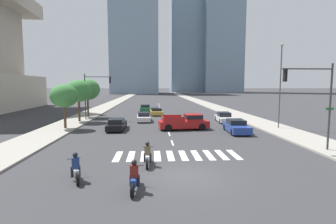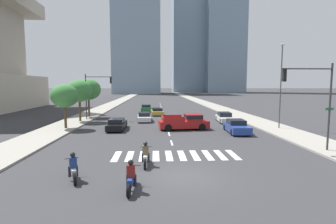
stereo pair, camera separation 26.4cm
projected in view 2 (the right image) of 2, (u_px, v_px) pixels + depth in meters
ground_plane at (182, 176)px, 13.90m from camera, size 800.00×800.00×0.00m
sidewalk_east at (234, 113)px, 44.31m from camera, size 4.00×260.00×0.15m
sidewalk_west at (91, 114)px, 43.08m from camera, size 4.00×260.00×0.15m
crosswalk_near at (175, 155)px, 18.01m from camera, size 8.55×2.65×0.01m
lane_divider_center at (163, 113)px, 45.82m from camera, size 0.14×50.00×0.01m
motorcycle_lead at (131, 178)px, 11.96m from camera, size 0.70×2.10×1.49m
motorcycle_trailing at (146, 156)px, 15.76m from camera, size 0.70×2.14×1.49m
motorcycle_third at (73, 169)px, 13.26m from camera, size 1.04×1.99×1.49m
pickup_truck at (186, 122)px, 28.59m from camera, size 5.55×2.50×1.67m
sedan_blue_0 at (236, 127)px, 26.63m from camera, size 2.07×4.67×1.33m
sedan_gold_1 at (157, 112)px, 42.36m from camera, size 2.15×4.51×1.18m
sedan_white_2 at (225, 118)px, 34.41m from camera, size 2.09×4.84×1.27m
sedan_white_3 at (144, 117)px, 35.22m from camera, size 1.93×4.75×1.21m
sedan_green_4 at (146, 108)px, 47.94m from camera, size 2.03×4.30×1.28m
sedan_black_5 at (117, 124)px, 28.46m from camera, size 1.79×4.80×1.24m
traffic_signal_near at (313, 92)px, 18.47m from camera, size 3.99×0.28×6.25m
traffic_signal_far at (95, 89)px, 35.67m from camera, size 3.97×0.28×6.23m
street_lamp_east at (281, 81)px, 28.29m from camera, size 0.50×0.24×9.14m
street_tree_nearest at (65, 96)px, 28.36m from camera, size 2.96×2.96×4.80m
street_tree_second at (79, 91)px, 33.90m from camera, size 3.34×3.34×5.37m
street_tree_third at (88, 90)px, 38.55m from camera, size 3.63×3.63×5.61m
office_tower_left_skyline at (137, 31)px, 151.44m from camera, size 26.41×29.43×73.60m
office_tower_center_skyline at (193, 34)px, 183.56m from camera, size 29.41×25.23×94.11m
office_tower_right_skyline at (224, 6)px, 172.81m from camera, size 25.05×23.89×115.34m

